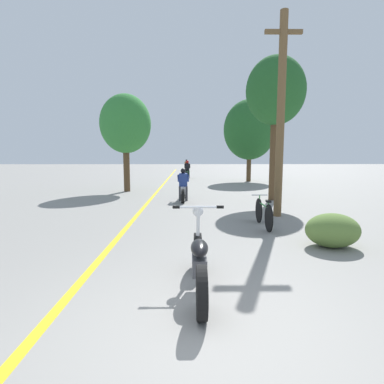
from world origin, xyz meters
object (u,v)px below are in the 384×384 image
object	(u,v)px
roadside_tree_right_near	(276,92)
motorcycle_rider_mid	(187,172)
motorcycle_foreground	(199,261)
motorcycle_rider_far	(187,166)
roadside_tree_left	(125,124)
utility_pole	(281,114)
motorcycle_rider_lead	(183,188)
bicycle_parked	(264,213)
roadside_tree_right_far	(250,130)

from	to	relation	value
roadside_tree_right_near	motorcycle_rider_mid	xyz separation A→B (m)	(-3.63, 11.84, -3.87)
motorcycle_foreground	motorcycle_rider_far	xyz separation A→B (m)	(-0.34, 32.30, 0.11)
roadside_tree_right_near	roadside_tree_left	bearing A→B (deg)	155.38
roadside_tree_right_near	motorcycle_rider_far	world-z (taller)	roadside_tree_right_near
utility_pole	roadside_tree_right_near	world-z (taller)	utility_pole
utility_pole	motorcycle_rider_far	world-z (taller)	utility_pole
motorcycle_foreground	roadside_tree_left	bearing A→B (deg)	106.15
utility_pole	motorcycle_rider_far	xyz separation A→B (m)	(-2.97, 27.20, -2.58)
motorcycle_rider_lead	motorcycle_rider_far	xyz separation A→B (m)	(0.01, 23.98, 0.02)
motorcycle_foreground	motorcycle_rider_mid	distance (m)	20.32
roadside_tree_right_near	motorcycle_rider_mid	distance (m)	12.98
bicycle_parked	motorcycle_rider_lead	bearing A→B (deg)	115.30
roadside_tree_right_far	motorcycle_rider_lead	distance (m)	10.70
motorcycle_foreground	bicycle_parked	xyz separation A→B (m)	(1.83, 3.69, -0.04)
utility_pole	motorcycle_rider_far	distance (m)	27.49
motorcycle_rider_lead	motorcycle_rider_mid	size ratio (longest dim) A/B	0.97
motorcycle_foreground	bicycle_parked	distance (m)	4.12
roadside_tree_left	roadside_tree_right_far	bearing A→B (deg)	37.91
motorcycle_rider_mid	motorcycle_rider_far	world-z (taller)	motorcycle_rider_mid
motorcycle_foreground	motorcycle_rider_lead	distance (m)	8.34
utility_pole	bicycle_parked	size ratio (longest dim) A/B	3.49
motorcycle_rider_lead	motorcycle_rider_far	size ratio (longest dim) A/B	0.95
roadside_tree_right_near	bicycle_parked	world-z (taller)	roadside_tree_right_near
motorcycle_rider_lead	bicycle_parked	bearing A→B (deg)	-64.70
motorcycle_foreground	bicycle_parked	world-z (taller)	motorcycle_foreground
motorcycle_rider_mid	roadside_tree_right_near	bearing A→B (deg)	-72.95
roadside_tree_left	motorcycle_foreground	xyz separation A→B (m)	(3.35, -11.58, -3.03)
roadside_tree_right_far	roadside_tree_right_near	bearing A→B (deg)	-95.09
roadside_tree_right_far	motorcycle_rider_mid	bearing A→B (deg)	147.24
roadside_tree_right_far	motorcycle_rider_far	bearing A→B (deg)	107.08
motorcycle_foreground	motorcycle_rider_lead	bearing A→B (deg)	92.47
motorcycle_rider_lead	motorcycle_rider_mid	world-z (taller)	motorcycle_rider_mid
roadside_tree_left	roadside_tree_right_near	bearing A→B (deg)	-24.62
motorcycle_foreground	bicycle_parked	size ratio (longest dim) A/B	1.19
bicycle_parked	roadside_tree_left	bearing A→B (deg)	123.32
roadside_tree_right_far	bicycle_parked	size ratio (longest dim) A/B	3.34
utility_pole	motorcycle_rider_far	bearing A→B (deg)	96.23
motorcycle_rider_mid	motorcycle_foreground	bearing A→B (deg)	-89.38
motorcycle_rider_far	motorcycle_rider_mid	bearing A→B (deg)	-89.40
roadside_tree_right_far	utility_pole	bearing A→B (deg)	-97.31
roadside_tree_right_near	motorcycle_rider_mid	bearing A→B (deg)	107.05
roadside_tree_left	motorcycle_rider_far	bearing A→B (deg)	81.74
motorcycle_foreground	utility_pole	bearing A→B (deg)	62.77
roadside_tree_right_near	bicycle_parked	bearing A→B (deg)	-108.24
utility_pole	roadside_tree_right_far	distance (m)	12.48
roadside_tree_right_far	motorcycle_rider_far	size ratio (longest dim) A/B	2.87
roadside_tree_right_far	motorcycle_rider_far	xyz separation A→B (m)	(-4.56, 14.83, -3.14)
roadside_tree_right_far	bicycle_parked	world-z (taller)	roadside_tree_right_far
motorcycle_rider_mid	roadside_tree_right_far	bearing A→B (deg)	-32.76
utility_pole	motorcycle_foreground	distance (m)	6.34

